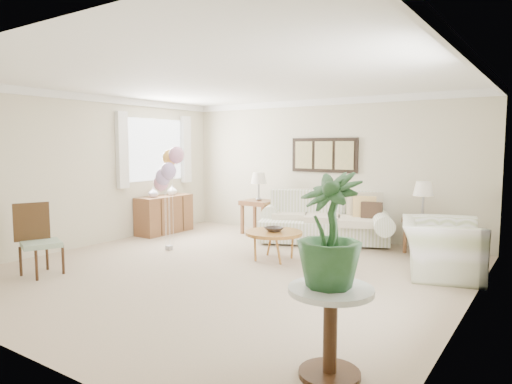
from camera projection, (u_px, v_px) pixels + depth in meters
ground_plane at (229, 271)px, 6.31m from camera, size 6.00×6.00×0.00m
room_shell at (227, 153)px, 6.29m from camera, size 6.04×6.04×2.60m
wall_art_triptych at (324, 155)px, 8.61m from camera, size 1.35×0.06×0.65m
sofa at (325, 222)px, 8.19m from camera, size 2.80×1.76×0.91m
end_table_left at (259, 206)px, 8.97m from camera, size 0.60×0.55×0.66m
end_table_right at (422, 223)px, 7.37m from camera, size 0.53×0.48×0.58m
lamp_left at (259, 179)px, 8.92m from camera, size 0.31×0.31×0.55m
lamp_right at (423, 190)px, 7.32m from camera, size 0.33×0.33×0.58m
coffee_table at (274, 234)px, 6.88m from camera, size 0.87×0.87×0.44m
decor_bowl at (274, 229)px, 6.87m from camera, size 0.33×0.33×0.07m
armchair at (441, 248)px, 6.07m from camera, size 1.27×1.37×0.74m
side_table at (331, 310)px, 3.36m from camera, size 0.63×0.63×0.69m
potted_plant at (329, 230)px, 3.32m from camera, size 0.58×0.58×0.85m
accent_chair at (38, 238)px, 6.10m from camera, size 0.62×0.61×0.96m
credenza at (164, 214)px, 9.05m from camera, size 0.46×1.20×0.74m
vase_white at (153, 192)px, 8.74m from camera, size 0.23×0.23×0.19m
vase_sage at (172, 190)px, 9.16m from camera, size 0.23×0.23×0.20m
balloon_cluster at (168, 169)px, 7.46m from camera, size 0.48×0.47×1.72m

